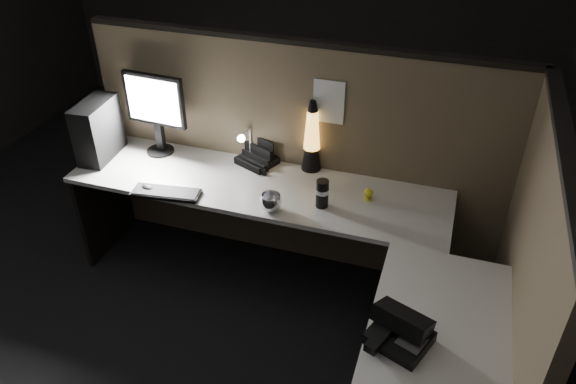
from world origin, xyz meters
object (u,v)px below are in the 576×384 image
(keyboard, at_px, (166,193))
(monitor, at_px, (155,106))
(pc_tower, at_px, (98,130))
(lava_lamp, at_px, (312,141))
(desk_phone, at_px, (400,330))

(keyboard, bearing_deg, monitor, 113.80)
(keyboard, bearing_deg, pc_tower, 147.74)
(lava_lamp, distance_m, desk_phone, 1.42)
(pc_tower, distance_m, keyboard, 0.69)
(keyboard, bearing_deg, lava_lamp, 28.93)
(keyboard, distance_m, lava_lamp, 0.92)
(lava_lamp, height_order, desk_phone, lava_lamp)
(desk_phone, bearing_deg, keyboard, 176.49)
(monitor, relative_size, lava_lamp, 1.15)
(lava_lamp, bearing_deg, pc_tower, -168.71)
(pc_tower, relative_size, monitor, 0.71)
(monitor, bearing_deg, keyboard, -54.74)
(monitor, relative_size, keyboard, 1.33)
(pc_tower, height_order, keyboard, pc_tower)
(monitor, distance_m, lava_lamp, 1.01)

